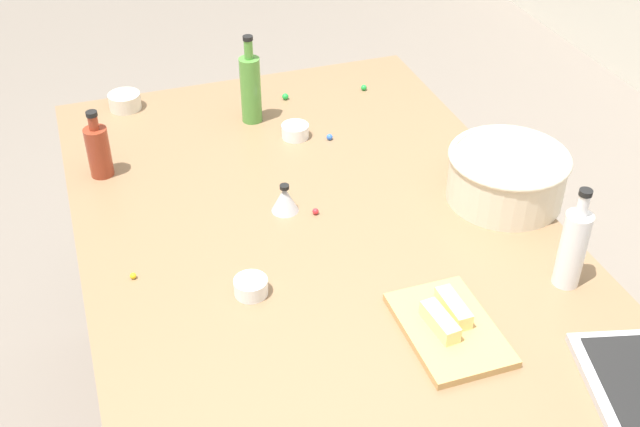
{
  "coord_description": "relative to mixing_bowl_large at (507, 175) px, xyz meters",
  "views": [
    {
      "loc": [
        1.49,
        -0.5,
        2.09
      ],
      "look_at": [
        0.0,
        0.0,
        0.95
      ],
      "focal_mm": 44.87,
      "sensor_mm": 36.0,
      "label": 1
    }
  ],
  "objects": [
    {
      "name": "cutting_board",
      "position": [
        0.4,
        -0.35,
        -0.06
      ],
      "size": [
        0.28,
        0.19,
        0.02
      ],
      "primitive_type": "cube",
      "color": "tan",
      "rests_on": "island_counter"
    },
    {
      "name": "butter_stick_left",
      "position": [
        0.4,
        -0.38,
        -0.03
      ],
      "size": [
        0.11,
        0.05,
        0.04
      ],
      "primitive_type": "cube",
      "rotation": [
        0.0,
        0.0,
        0.09
      ],
      "color": "#F4E58C",
      "rests_on": "cutting_board"
    },
    {
      "name": "candy_0",
      "position": [
        -0.43,
        -0.33,
        -0.06
      ],
      "size": [
        0.02,
        0.02,
        0.02
      ],
      "primitive_type": "sphere",
      "color": "blue",
      "rests_on": "island_counter"
    },
    {
      "name": "candy_3",
      "position": [
        0.01,
        -0.96,
        -0.06
      ],
      "size": [
        0.01,
        0.01,
        0.01
      ],
      "primitive_type": "sphere",
      "color": "yellow",
      "rests_on": "island_counter"
    },
    {
      "name": "bottle_vinegar",
      "position": [
        0.34,
        -0.03,
        0.03
      ],
      "size": [
        0.06,
        0.06,
        0.25
      ],
      "color": "white",
      "rests_on": "island_counter"
    },
    {
      "name": "ramekin_wide",
      "position": [
        -0.81,
        -0.87,
        -0.05
      ],
      "size": [
        0.1,
        0.1,
        0.05
      ],
      "primitive_type": "cylinder",
      "color": "beige",
      "rests_on": "island_counter"
    },
    {
      "name": "island_counter",
      "position": [
        -0.02,
        -0.5,
        -0.52
      ],
      "size": [
        1.74,
        1.16,
        0.9
      ],
      "color": "#4C331E",
      "rests_on": "ground"
    },
    {
      "name": "kitchen_timer",
      "position": [
        -0.13,
        -0.55,
        -0.04
      ],
      "size": [
        0.07,
        0.07,
        0.08
      ],
      "color": "#B2B2B7",
      "rests_on": "island_counter"
    },
    {
      "name": "ramekin_small",
      "position": [
        -0.47,
        -0.42,
        -0.05
      ],
      "size": [
        0.08,
        0.08,
        0.04
      ],
      "primitive_type": "cylinder",
      "color": "white",
      "rests_on": "island_counter"
    },
    {
      "name": "candy_4",
      "position": [
        -0.09,
        -0.49,
        -0.06
      ],
      "size": [
        0.02,
        0.02,
        0.02
      ],
      "primitive_type": "sphere",
      "color": "red",
      "rests_on": "island_counter"
    },
    {
      "name": "bottle_soy",
      "position": [
        -0.45,
        -0.98,
        0.01
      ],
      "size": [
        0.06,
        0.06,
        0.19
      ],
      "color": "maroon",
      "rests_on": "island_counter"
    },
    {
      "name": "ramekin_medium",
      "position": [
        0.15,
        -0.72,
        -0.05
      ],
      "size": [
        0.08,
        0.08,
        0.04
      ],
      "primitive_type": "cylinder",
      "color": "white",
      "rests_on": "island_counter"
    },
    {
      "name": "candy_1",
      "position": [
        -0.7,
        -0.38,
        -0.06
      ],
      "size": [
        0.02,
        0.02,
        0.02
      ],
      "primitive_type": "sphere",
      "color": "green",
      "rests_on": "island_counter"
    },
    {
      "name": "candy_2",
      "position": [
        -0.68,
        -0.12,
        -0.06
      ],
      "size": [
        0.02,
        0.02,
        0.02
      ],
      "primitive_type": "sphere",
      "color": "green",
      "rests_on": "island_counter"
    },
    {
      "name": "butter_stick_right",
      "position": [
        0.37,
        -0.33,
        -0.03
      ],
      "size": [
        0.11,
        0.04,
        0.04
      ],
      "primitive_type": "cube",
      "rotation": [
        0.0,
        0.0,
        0.02
      ],
      "color": "#F4E58C",
      "rests_on": "cutting_board"
    },
    {
      "name": "bottle_olive",
      "position": [
        -0.61,
        -0.51,
        0.04
      ],
      "size": [
        0.06,
        0.06,
        0.27
      ],
      "color": "#4C8C38",
      "rests_on": "island_counter"
    },
    {
      "name": "mixing_bowl_large",
      "position": [
        0.0,
        0.0,
        0.0
      ],
      "size": [
        0.31,
        0.31,
        0.14
      ],
      "color": "beige",
      "rests_on": "island_counter"
    }
  ]
}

